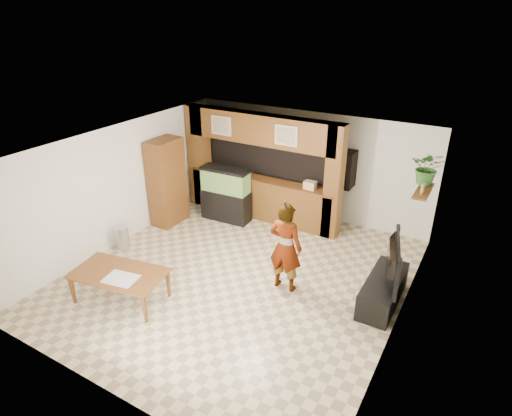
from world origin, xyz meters
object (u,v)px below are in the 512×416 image
Objects in this scene: aquarium at (226,195)px; dining_table at (120,287)px; pantry_cabinet at (167,182)px; person at (285,247)px; television at (388,260)px.

aquarium reaches higher than dining_table.
aquarium is (1.13, 0.79, -0.38)m from pantry_cabinet.
dining_table is (0.17, -3.66, -0.36)m from aquarium.
dining_table is at bearing 37.54° from person.
person is (-1.71, -0.47, -0.01)m from television.
pantry_cabinet is at bearing 69.58° from television.
television is 0.76× the size of person.
television reaches higher than dining_table.
dining_table is (-4.05, -2.31, -0.59)m from television.
pantry_cabinet is 1.26× the size of dining_table.
pantry_cabinet reaches higher than television.
pantry_cabinet is at bearing 104.34° from dining_table.
television is 0.80× the size of dining_table.
person reaches higher than dining_table.
pantry_cabinet is 1.55× the size of aquarium.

